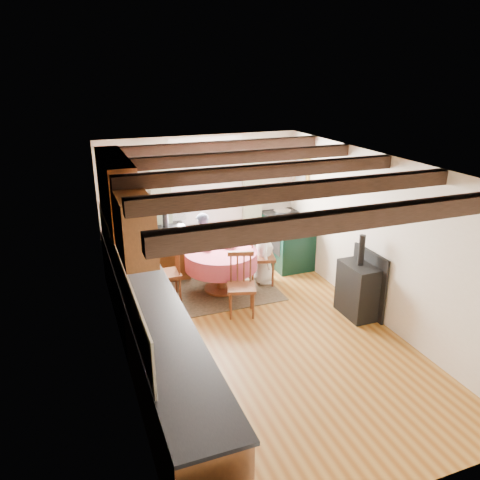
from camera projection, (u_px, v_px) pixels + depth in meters
name	position (u px, v px, depth m)	size (l,w,h in m)	color
floor	(261.00, 337.00, 6.44)	(3.60, 5.50, 0.00)	#A67731
ceiling	(264.00, 164.00, 5.61)	(3.60, 5.50, 0.00)	white
wall_back	(201.00, 203.00, 8.44)	(3.60, 0.00, 2.40)	silver
wall_front	(404.00, 382.00, 3.62)	(3.60, 0.00, 2.40)	silver
wall_left	(120.00, 277.00, 5.43)	(0.00, 5.50, 2.40)	silver
wall_right	(379.00, 239.00, 6.63)	(0.00, 5.50, 2.40)	silver
beam_a	(360.00, 218.00, 3.89)	(3.60, 0.16, 0.16)	#3A241B
beam_b	(303.00, 190.00, 4.77)	(3.60, 0.16, 0.16)	#3A241B
beam_c	(264.00, 171.00, 5.65)	(3.60, 0.16, 0.16)	#3A241B
beam_d	(235.00, 157.00, 6.52)	(3.60, 0.16, 0.16)	#3A241B
beam_e	(213.00, 147.00, 7.40)	(3.60, 0.16, 0.16)	#3A241B
splash_left	(118.00, 267.00, 5.70)	(0.02, 4.50, 0.55)	beige
splash_back	(146.00, 208.00, 8.09)	(1.40, 0.02, 0.55)	beige
base_cabinet_left	(150.00, 330.00, 5.79)	(0.60, 5.30, 0.88)	brown
base_cabinet_back	(149.00, 255.00, 8.09)	(1.30, 0.60, 0.88)	brown
worktop_left	(149.00, 296.00, 5.64)	(0.64, 5.30, 0.04)	black
worktop_back	(148.00, 230.00, 7.91)	(1.30, 0.64, 0.04)	black
wall_cabinet_glass	(116.00, 189.00, 6.28)	(0.34, 1.80, 0.90)	brown
wall_cabinet_solid	(134.00, 226.00, 4.98)	(0.34, 0.90, 0.70)	brown
window_frame	(206.00, 181.00, 8.32)	(1.34, 0.03, 1.54)	white
window_pane	(206.00, 180.00, 8.33)	(1.20, 0.01, 1.40)	white
curtain_left	(162.00, 214.00, 8.14)	(0.35, 0.10, 2.10)	beige
curtain_right	(252.00, 204.00, 8.70)	(0.35, 0.10, 2.10)	beige
curtain_rod	(207.00, 147.00, 8.04)	(0.03, 0.03, 2.00)	black
wall_picture	(302.00, 173.00, 8.47)	(0.04, 0.50, 0.60)	gold
wall_plate	(256.00, 171.00, 8.59)	(0.30, 0.30, 0.02)	silver
rug	(222.00, 291.00, 7.78)	(1.80, 1.40, 0.01)	#2E281C
dining_table	(221.00, 271.00, 7.65)	(1.18, 1.18, 0.71)	#B52E5F
chair_near	(241.00, 285.00, 6.89)	(0.41, 0.43, 0.95)	brown
chair_left	(168.00, 272.00, 7.35)	(0.41, 0.43, 0.95)	brown
chair_right	(261.00, 255.00, 7.89)	(0.45, 0.47, 1.04)	brown
aga_range	(287.00, 240.00, 8.70)	(0.67, 1.04, 0.96)	black
cast_iron_stove	(359.00, 276.00, 6.82)	(0.38, 0.63, 1.26)	black
child_far	(202.00, 245.00, 8.13)	(0.43, 0.28, 1.18)	#2C3447
child_right	(264.00, 253.00, 7.92)	(0.52, 0.34, 1.06)	white
bowl_a	(229.00, 246.00, 7.67)	(0.20, 0.20, 0.05)	silver
bowl_b	(207.00, 249.00, 7.55)	(0.17, 0.17, 0.05)	silver
cup	(221.00, 244.00, 7.71)	(0.09, 0.09, 0.09)	silver
canister_tall	(134.00, 225.00, 7.79)	(0.12, 0.12, 0.21)	#262628
canister_wide	(147.00, 221.00, 7.98)	(0.18, 0.18, 0.20)	#262628
canister_slim	(165.00, 219.00, 7.98)	(0.10, 0.10, 0.28)	#262628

